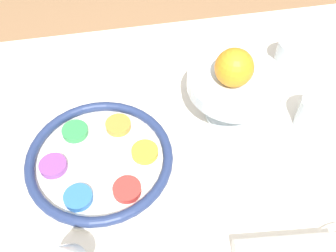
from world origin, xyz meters
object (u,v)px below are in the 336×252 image
(cup_mid, at_px, (316,114))
(seder_plate, at_px, (100,159))
(fruit_stand, at_px, (235,85))
(cup_near, at_px, (292,55))
(orange_fruit, at_px, (234,68))
(napkin_roll, at_px, (286,247))

(cup_mid, bearing_deg, seder_plate, -177.97)
(fruit_stand, xyz_separation_m, cup_near, (0.19, 0.12, -0.06))
(fruit_stand, height_order, cup_near, fruit_stand)
(orange_fruit, bearing_deg, cup_mid, -15.38)
(cup_near, bearing_deg, napkin_roll, -112.22)
(fruit_stand, relative_size, napkin_roll, 1.08)
(cup_near, bearing_deg, fruit_stand, -146.45)
(fruit_stand, height_order, orange_fruit, orange_fruit)
(orange_fruit, height_order, napkin_roll, orange_fruit)
(cup_near, height_order, cup_mid, same)
(orange_fruit, relative_size, cup_mid, 1.00)
(napkin_roll, bearing_deg, fruit_stand, 91.07)
(seder_plate, relative_size, fruit_stand, 1.50)
(cup_mid, bearing_deg, napkin_roll, -122.14)
(cup_near, bearing_deg, cup_mid, -96.07)
(fruit_stand, bearing_deg, napkin_roll, -88.93)
(seder_plate, height_order, fruit_stand, fruit_stand)
(fruit_stand, bearing_deg, cup_near, 33.55)
(seder_plate, distance_m, orange_fruit, 0.32)
(cup_mid, bearing_deg, fruit_stand, 159.46)
(napkin_roll, distance_m, cup_mid, 0.30)
(seder_plate, xyz_separation_m, cup_mid, (0.46, 0.02, 0.02))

